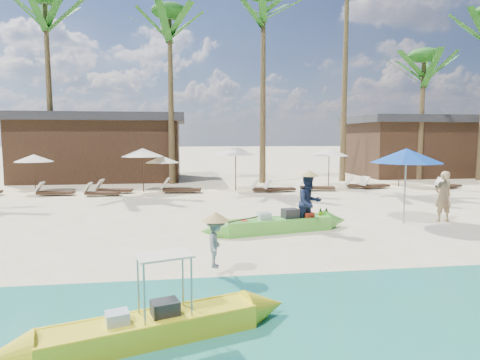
{
  "coord_description": "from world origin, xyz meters",
  "views": [
    {
      "loc": [
        -2.54,
        -10.18,
        2.76
      ],
      "look_at": [
        -0.88,
        2.0,
        1.46
      ],
      "focal_mm": 30.0,
      "sensor_mm": 36.0,
      "label": 1
    }
  ],
  "objects": [
    {
      "name": "ground",
      "position": [
        0.0,
        0.0,
        0.0
      ],
      "size": [
        240.0,
        240.0,
        0.0
      ],
      "primitive_type": "plane",
      "color": "#FCECBA",
      "rests_on": "ground"
    },
    {
      "name": "wet_sand_strip",
      "position": [
        0.0,
        -5.0,
        0.0
      ],
      "size": [
        240.0,
        4.5,
        0.01
      ],
      "primitive_type": "cube",
      "color": "tan",
      "rests_on": "ground"
    },
    {
      "name": "green_canoe",
      "position": [
        0.12,
        1.17,
        0.22
      ],
      "size": [
        5.16,
        1.4,
        0.66
      ],
      "rotation": [
        0.0,
        0.0,
        0.21
      ],
      "color": "#5AC53C",
      "rests_on": "ground"
    },
    {
      "name": "yellow_canoe",
      "position": [
        -3.02,
        -4.87,
        0.19
      ],
      "size": [
        4.47,
        1.66,
        1.19
      ],
      "rotation": [
        0.0,
        0.0,
        0.3
      ],
      "color": "yellow",
      "rests_on": "ground"
    },
    {
      "name": "tourist",
      "position": [
        5.88,
        1.89,
        0.84
      ],
      "size": [
        0.64,
        0.44,
        1.67
      ],
      "primitive_type": "imported",
      "rotation": [
        0.0,
        0.0,
        3.21
      ],
      "color": "tan",
      "rests_on": "ground"
    },
    {
      "name": "vendor_green",
      "position": [
        1.07,
        1.17,
        0.85
      ],
      "size": [
        0.99,
        0.87,
        1.7
      ],
      "primitive_type": "imported",
      "rotation": [
        0.0,
        0.0,
        0.32
      ],
      "color": "#151E3A",
      "rests_on": "ground"
    },
    {
      "name": "vendor_yellow",
      "position": [
        -1.96,
        -2.38,
        0.68
      ],
      "size": [
        0.48,
        0.7,
        1.01
      ],
      "primitive_type": "imported",
      "rotation": [
        0.0,
        0.0,
        1.4
      ],
      "color": "gray",
      "rests_on": "ground"
    },
    {
      "name": "blue_umbrella",
      "position": [
        4.45,
        1.78,
        2.19
      ],
      "size": [
        2.25,
        2.25,
        2.43
      ],
      "color": "#99999E",
      "rests_on": "ground"
    },
    {
      "name": "resort_parasol_3",
      "position": [
        -10.14,
        11.26,
        1.74
      ],
      "size": [
        1.87,
        1.87,
        1.93
      ],
      "color": "#3B2418",
      "rests_on": "ground"
    },
    {
      "name": "lounger_3_right",
      "position": [
        -8.87,
        9.9,
        0.2
      ],
      "size": [
        1.76,
        0.55,
        0.6
      ],
      "rotation": [
        0.0,
        0.0,
        -0.0
      ],
      "color": "#3B2418",
      "rests_on": "ground"
    },
    {
      "name": "resort_parasol_4",
      "position": [
        -4.72,
        10.84,
        2.02
      ],
      "size": [
        2.17,
        2.17,
        2.24
      ],
      "color": "#3B2418",
      "rests_on": "ground"
    },
    {
      "name": "lounger_4_left",
      "position": [
        -6.6,
        9.46,
        0.19
      ],
      "size": [
        1.72,
        0.64,
        0.57
      ],
      "rotation": [
        0.0,
        0.0,
        -0.07
      ],
      "color": "#3B2418",
      "rests_on": "ground"
    },
    {
      "name": "lounger_4_right",
      "position": [
        -6.21,
        10.38,
        0.21
      ],
      "size": [
        1.89,
        0.81,
        0.62
      ],
      "rotation": [
        0.0,
        0.0,
        -0.14
      ],
      "color": "#3B2418",
      "rests_on": "ground"
    },
    {
      "name": "resort_parasol_5",
      "position": [
        -3.76,
        11.08,
        1.65
      ],
      "size": [
        1.77,
        1.77,
        1.82
      ],
      "color": "#3B2418",
      "rests_on": "ground"
    },
    {
      "name": "lounger_5_left",
      "position": [
        -2.89,
        10.02,
        0.23
      ],
      "size": [
        2.04,
        0.8,
        0.67
      ],
      "rotation": [
        0.0,
        0.0,
        -0.1
      ],
      "color": "#3B2418",
      "rests_on": "ground"
    },
    {
      "name": "resort_parasol_6",
      "position": [
        0.05,
        10.6,
        2.1
      ],
      "size": [
        2.26,
        2.26,
        2.33
      ],
      "color": "#3B2418",
      "rests_on": "ground"
    },
    {
      "name": "lounger_6_left",
      "position": [
        2.1,
        9.74,
        0.19
      ],
      "size": [
        1.75,
        0.81,
        0.57
      ],
      "rotation": [
        0.0,
        0.0,
        0.18
      ],
      "color": "#3B2418",
      "rests_on": "ground"
    },
    {
      "name": "lounger_6_right",
      "position": [
        1.56,
        9.8,
        0.2
      ],
      "size": [
        1.8,
        0.57,
        0.61
      ],
      "rotation": [
        0.0,
        0.0,
        -0.01
      ],
      "color": "#3B2418",
      "rests_on": "ground"
    },
    {
      "name": "resort_parasol_7",
      "position": [
        5.45,
        11.44,
        1.97
      ],
      "size": [
        2.12,
        2.12,
        2.18
      ],
      "color": "#3B2418",
      "rests_on": "ground"
    },
    {
      "name": "lounger_7_left",
      "position": [
        4.15,
        9.96,
        0.21
      ],
      "size": [
        1.96,
        0.97,
        0.64
      ],
      "rotation": [
        0.0,
        0.0,
        -0.22
      ],
      "color": "#3B2418",
      "rests_on": "ground"
    },
    {
      "name": "lounger_7_right",
      "position": [
        6.97,
        10.56,
        0.21
      ],
      "size": [
        1.91,
        0.93,
        0.62
      ],
      "rotation": [
        0.0,
        0.0,
        -0.21
      ],
      "color": "#3B2418",
      "rests_on": "ground"
    },
    {
      "name": "resort_parasol_8",
      "position": [
        9.57,
        11.23,
        1.78
      ],
      "size": [
        1.92,
        1.92,
        1.98
      ],
      "color": "#3B2418",
      "rests_on": "ground"
    },
    {
      "name": "lounger_8_left",
      "position": [
        7.58,
        10.39,
        0.2
      ],
      "size": [
        1.88,
        1.03,
        0.61
      ],
      "rotation": [
        0.0,
        0.0,
        0.28
      ],
      "color": "#3B2418",
      "rests_on": "ground"
    },
    {
      "name": "lounger_9_left",
      "position": [
        11.6,
        9.81,
        0.19
      ],
      "size": [
        1.74,
        1.05,
        0.57
      ],
      "rotation": [
        0.0,
        0.0,
        0.34
      ],
      "color": "#3B2418",
      "rests_on": "ground"
    },
    {
      "name": "palm_2",
      "position": [
        -10.45,
        15.08,
        9.18
      ],
      "size": [
        2.08,
        2.08,
        11.33
      ],
      "color": "brown",
      "rests_on": "ground"
    },
    {
      "name": "palm_3",
      "position": [
        -3.36,
        14.27,
        8.58
      ],
      "size": [
        2.08,
        2.08,
        10.52
      ],
      "color": "brown",
      "rests_on": "ground"
    },
    {
      "name": "palm_4",
      "position": [
        2.15,
        14.01,
        9.45
      ],
      "size": [
        2.08,
        2.08,
        11.7
      ],
      "color": "brown",
      "rests_on": "ground"
    },
    {
      "name": "palm_5",
      "position": [
        7.45,
        14.38,
        10.82
      ],
      "size": [
        2.08,
        2.08,
        13.6
      ],
      "color": "brown",
      "rests_on": "ground"
    },
    {
      "name": "palm_6",
      "position": [
        12.84,
        14.52,
        7.05
      ],
      "size": [
        2.08,
        2.08,
        8.51
      ],
      "color": "brown",
      "rests_on": "ground"
    },
    {
      "name": "pavilion_west",
      "position": [
        -8.0,
        17.5,
        2.19
      ],
      "size": [
        10.8,
        6.6,
        4.3
      ],
      "color": "#3B2418",
      "rests_on": "ground"
    },
    {
      "name": "pavilion_east",
      "position": [
        14.0,
        17.5,
        2.2
      ],
      "size": [
        8.8,
        6.6,
        4.3
      ],
      "color": "#3B2418",
      "rests_on": "ground"
    }
  ]
}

